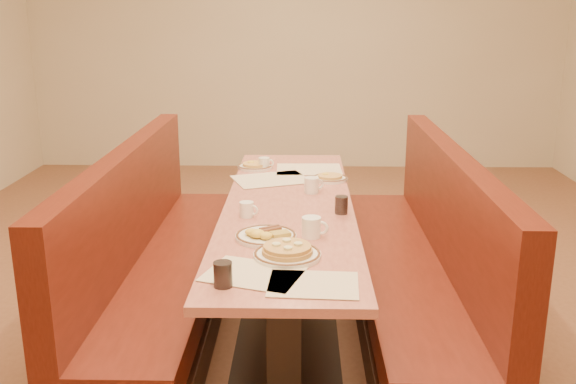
{
  "coord_description": "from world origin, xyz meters",
  "views": [
    {
      "loc": [
        0.07,
        -3.34,
        1.78
      ],
      "look_at": [
        0.0,
        -0.08,
        0.85
      ],
      "focal_mm": 40.0,
      "sensor_mm": 36.0,
      "label": 1
    }
  ],
  "objects_px": {
    "booth_right": "(419,273)",
    "soda_tumbler_mid": "(341,205)",
    "coffee_mug_a": "(312,227)",
    "coffee_mug_c": "(312,185)",
    "coffee_mug_d": "(265,163)",
    "eggs_plate": "(265,235)",
    "pancake_plate": "(287,252)",
    "diner_table": "(288,269)",
    "booth_left": "(159,270)",
    "coffee_mug_b": "(247,209)",
    "soda_tumbler_near": "(223,274)"
  },
  "relations": [
    {
      "from": "eggs_plate",
      "to": "coffee_mug_a",
      "type": "distance_m",
      "value": 0.22
    },
    {
      "from": "booth_left",
      "to": "coffee_mug_b",
      "type": "distance_m",
      "value": 0.71
    },
    {
      "from": "booth_right",
      "to": "coffee_mug_d",
      "type": "height_order",
      "value": "booth_right"
    },
    {
      "from": "booth_right",
      "to": "coffee_mug_c",
      "type": "height_order",
      "value": "booth_right"
    },
    {
      "from": "eggs_plate",
      "to": "coffee_mug_a",
      "type": "relative_size",
      "value": 2.24
    },
    {
      "from": "pancake_plate",
      "to": "soda_tumbler_near",
      "type": "bearing_deg",
      "value": -127.99
    },
    {
      "from": "coffee_mug_b",
      "to": "coffee_mug_d",
      "type": "xyz_separation_m",
      "value": [
        0.03,
        1.02,
        -0.0
      ]
    },
    {
      "from": "booth_left",
      "to": "coffee_mug_d",
      "type": "height_order",
      "value": "booth_left"
    },
    {
      "from": "pancake_plate",
      "to": "soda_tumbler_near",
      "type": "height_order",
      "value": "soda_tumbler_near"
    },
    {
      "from": "booth_left",
      "to": "soda_tumbler_mid",
      "type": "height_order",
      "value": "booth_left"
    },
    {
      "from": "coffee_mug_b",
      "to": "soda_tumbler_near",
      "type": "height_order",
      "value": "soda_tumbler_near"
    },
    {
      "from": "booth_right",
      "to": "soda_tumbler_mid",
      "type": "xyz_separation_m",
      "value": [
        -0.45,
        -0.13,
        0.44
      ]
    },
    {
      "from": "coffee_mug_d",
      "to": "soda_tumbler_near",
      "type": "relative_size",
      "value": 1.02
    },
    {
      "from": "diner_table",
      "to": "coffee_mug_b",
      "type": "bearing_deg",
      "value": -135.83
    },
    {
      "from": "booth_left",
      "to": "pancake_plate",
      "type": "xyz_separation_m",
      "value": [
        0.74,
        -0.76,
        0.41
      ]
    },
    {
      "from": "eggs_plate",
      "to": "coffee_mug_a",
      "type": "xyz_separation_m",
      "value": [
        0.22,
        0.03,
        0.03
      ]
    },
    {
      "from": "diner_table",
      "to": "coffee_mug_c",
      "type": "bearing_deg",
      "value": 62.62
    },
    {
      "from": "booth_right",
      "to": "coffee_mug_c",
      "type": "relative_size",
      "value": 21.35
    },
    {
      "from": "diner_table",
      "to": "coffee_mug_c",
      "type": "distance_m",
      "value": 0.51
    },
    {
      "from": "booth_left",
      "to": "booth_right",
      "type": "xyz_separation_m",
      "value": [
        1.46,
        0.0,
        0.0
      ]
    },
    {
      "from": "booth_left",
      "to": "coffee_mug_b",
      "type": "height_order",
      "value": "booth_left"
    },
    {
      "from": "diner_table",
      "to": "eggs_plate",
      "type": "distance_m",
      "value": 0.67
    },
    {
      "from": "soda_tumbler_mid",
      "to": "coffee_mug_a",
      "type": "bearing_deg",
      "value": -113.33
    },
    {
      "from": "diner_table",
      "to": "booth_right",
      "type": "distance_m",
      "value": 0.73
    },
    {
      "from": "pancake_plate",
      "to": "coffee_mug_b",
      "type": "distance_m",
      "value": 0.6
    },
    {
      "from": "coffee_mug_a",
      "to": "coffee_mug_c",
      "type": "height_order",
      "value": "coffee_mug_a"
    },
    {
      "from": "coffee_mug_a",
      "to": "soda_tumbler_mid",
      "type": "xyz_separation_m",
      "value": [
        0.16,
        0.36,
        -0.0
      ]
    },
    {
      "from": "coffee_mug_b",
      "to": "coffee_mug_c",
      "type": "bearing_deg",
      "value": 75.44
    },
    {
      "from": "coffee_mug_a",
      "to": "coffee_mug_c",
      "type": "xyz_separation_m",
      "value": [
        0.01,
        0.76,
        -0.0
      ]
    },
    {
      "from": "pancake_plate",
      "to": "coffee_mug_b",
      "type": "bearing_deg",
      "value": 111.52
    },
    {
      "from": "eggs_plate",
      "to": "coffee_mug_b",
      "type": "distance_m",
      "value": 0.35
    },
    {
      "from": "booth_right",
      "to": "soda_tumbler_mid",
      "type": "relative_size",
      "value": 26.69
    },
    {
      "from": "soda_tumbler_near",
      "to": "booth_right",
      "type": "bearing_deg",
      "value": 47.99
    },
    {
      "from": "pancake_plate",
      "to": "coffee_mug_c",
      "type": "relative_size",
      "value": 2.5
    },
    {
      "from": "coffee_mug_c",
      "to": "eggs_plate",
      "type": "bearing_deg",
      "value": -129.2
    },
    {
      "from": "booth_right",
      "to": "eggs_plate",
      "type": "bearing_deg",
      "value": -147.42
    },
    {
      "from": "coffee_mug_c",
      "to": "soda_tumbler_mid",
      "type": "bearing_deg",
      "value": -92.31
    },
    {
      "from": "soda_tumbler_near",
      "to": "soda_tumbler_mid",
      "type": "height_order",
      "value": "soda_tumbler_near"
    },
    {
      "from": "diner_table",
      "to": "eggs_plate",
      "type": "relative_size",
      "value": 8.76
    },
    {
      "from": "booth_left",
      "to": "coffee_mug_c",
      "type": "height_order",
      "value": "booth_left"
    },
    {
      "from": "coffee_mug_c",
      "to": "booth_right",
      "type": "bearing_deg",
      "value": -46.1
    },
    {
      "from": "eggs_plate",
      "to": "coffee_mug_d",
      "type": "relative_size",
      "value": 2.78
    },
    {
      "from": "booth_right",
      "to": "coffee_mug_a",
      "type": "distance_m",
      "value": 0.9
    },
    {
      "from": "coffee_mug_a",
      "to": "coffee_mug_c",
      "type": "distance_m",
      "value": 0.76
    },
    {
      "from": "pancake_plate",
      "to": "soda_tumbler_mid",
      "type": "distance_m",
      "value": 0.68
    },
    {
      "from": "coffee_mug_a",
      "to": "coffee_mug_d",
      "type": "relative_size",
      "value": 1.24
    },
    {
      "from": "eggs_plate",
      "to": "coffee_mug_c",
      "type": "height_order",
      "value": "coffee_mug_c"
    },
    {
      "from": "coffee_mug_a",
      "to": "soda_tumbler_mid",
      "type": "distance_m",
      "value": 0.4
    },
    {
      "from": "coffee_mug_c",
      "to": "diner_table",
      "type": "bearing_deg",
      "value": -140.41
    },
    {
      "from": "coffee_mug_a",
      "to": "soda_tumbler_mid",
      "type": "bearing_deg",
      "value": 81.3
    }
  ]
}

